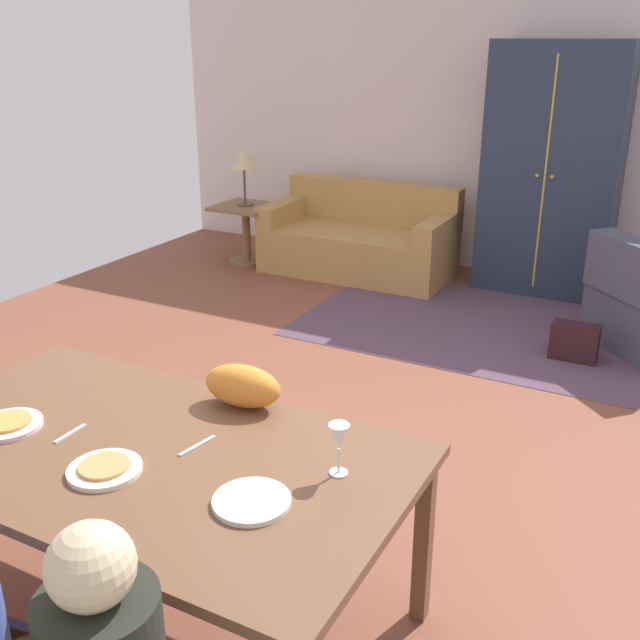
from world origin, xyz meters
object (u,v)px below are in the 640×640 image
at_px(dining_table, 142,462).
at_px(cat, 243,386).
at_px(plate_near_man, 8,425).
at_px(couch, 360,241).
at_px(side_table, 246,226).
at_px(wine_glass, 339,439).
at_px(plate_near_child, 105,470).
at_px(table_lamp, 244,161).
at_px(plate_near_woman, 252,501).
at_px(handbag, 574,342).
at_px(armoire, 552,171).

height_order(dining_table, cat, cat).
bearing_deg(plate_near_man, dining_table, 12.67).
distance_m(dining_table, couch, 4.62).
bearing_deg(cat, side_table, 118.22).
height_order(plate_near_man, cat, cat).
height_order(wine_glass, cat, wine_glass).
bearing_deg(plate_near_child, table_lamp, 117.91).
bearing_deg(plate_near_woman, handbag, 82.28).
bearing_deg(plate_near_man, table_lamp, 112.45).
bearing_deg(dining_table, plate_near_man, -167.33).
relative_size(dining_table, plate_near_child, 7.76).
bearing_deg(plate_near_child, handbag, 74.02).
xyz_separation_m(plate_near_child, armoire, (0.44, 4.93, 0.28)).
xyz_separation_m(dining_table, cat, (0.15, 0.44, 0.15)).
distance_m(plate_near_man, handbag, 3.79).
height_order(couch, table_lamp, table_lamp).
xyz_separation_m(plate_near_child, plate_near_woman, (0.53, 0.08, 0.00)).
relative_size(cat, table_lamp, 0.59).
distance_m(plate_near_woman, armoire, 4.86).
xyz_separation_m(plate_near_child, table_lamp, (-2.31, 4.37, 0.24)).
xyz_separation_m(side_table, table_lamp, (0.00, -0.00, 0.63)).
xyz_separation_m(dining_table, side_table, (-2.31, 4.19, -0.32)).
distance_m(plate_near_woman, couch, 4.89).
relative_size(plate_near_child, handbag, 0.78).
bearing_deg(plate_near_man, armoire, 78.68).
bearing_deg(couch, dining_table, -74.94).
xyz_separation_m(plate_near_man, plate_near_woman, (1.07, 0.02, 0.00)).
bearing_deg(table_lamp, plate_near_child, -62.09).
bearing_deg(table_lamp, armoire, 11.48).
xyz_separation_m(cat, handbag, (0.84, 2.85, -0.71)).
relative_size(plate_near_child, plate_near_woman, 1.00).
bearing_deg(table_lamp, plate_near_man, -67.55).
bearing_deg(plate_near_man, side_table, 112.45).
bearing_deg(dining_table, plate_near_woman, -10.61).
height_order(dining_table, handbag, dining_table).
xyz_separation_m(wine_glass, handbag, (0.29, 3.11, -0.76)).
relative_size(plate_near_child, wine_glass, 1.34).
relative_size(couch, handbag, 5.46).
xyz_separation_m(plate_near_woman, cat, (-0.38, 0.54, 0.08)).
bearing_deg(wine_glass, handbag, 84.59).
relative_size(plate_near_child, armoire, 0.12).
bearing_deg(wine_glass, table_lamp, 126.92).
distance_m(armoire, side_table, 2.89).
relative_size(armoire, side_table, 3.62).
height_order(dining_table, couch, couch).
height_order(plate_near_woman, table_lamp, table_lamp).
xyz_separation_m(plate_near_child, handbag, (0.99, 3.47, -0.64)).
bearing_deg(armoire, wine_glass, -86.77).
bearing_deg(dining_table, table_lamp, 118.92).
bearing_deg(side_table, dining_table, -61.08).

